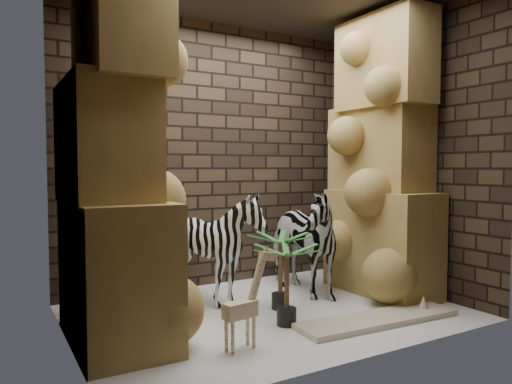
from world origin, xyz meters
TOP-DOWN VIEW (x-y plane):
  - floor at (0.00, 0.00)m, footprint 3.50×3.50m
  - wall_back at (0.00, 1.25)m, footprint 3.50×0.00m
  - wall_front at (0.00, -1.25)m, footprint 3.50×0.00m
  - wall_left at (-1.75, 0.00)m, footprint 0.00×3.00m
  - wall_right at (1.75, 0.00)m, footprint 0.00×3.00m
  - rock_pillar_left at (-1.40, 0.00)m, footprint 0.68×1.30m
  - rock_pillar_right at (1.42, 0.00)m, footprint 0.58×1.25m
  - zebra_right at (0.61, 0.41)m, footprint 0.62×1.13m
  - zebra_left at (-0.32, 0.47)m, footprint 1.26×1.38m
  - giraffe_toy at (-0.66, -0.66)m, footprint 0.41×0.19m
  - palm_front at (0.16, 0.04)m, footprint 0.36×0.36m
  - palm_back at (-0.05, -0.38)m, footprint 0.36×0.36m
  - surfboard at (0.69, -0.71)m, footprint 1.57×0.46m

SIDE VIEW (x-z plane):
  - floor at x=0.00m, z-range 0.00..0.00m
  - surfboard at x=0.69m, z-range 0.00..0.05m
  - palm_back at x=-0.05m, z-range 0.00..0.71m
  - palm_front at x=0.16m, z-range 0.00..0.74m
  - giraffe_toy at x=-0.66m, z-range 0.00..0.77m
  - zebra_left at x=-0.32m, z-range 0.00..1.01m
  - zebra_right at x=0.61m, z-range 0.00..1.33m
  - wall_back at x=0.00m, z-range -0.25..3.25m
  - wall_front at x=0.00m, z-range -0.25..3.25m
  - wall_left at x=-1.75m, z-range 0.00..3.00m
  - wall_right at x=1.75m, z-range 0.00..3.00m
  - rock_pillar_left at x=-1.40m, z-range 0.00..3.00m
  - rock_pillar_right at x=1.42m, z-range 0.00..3.00m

